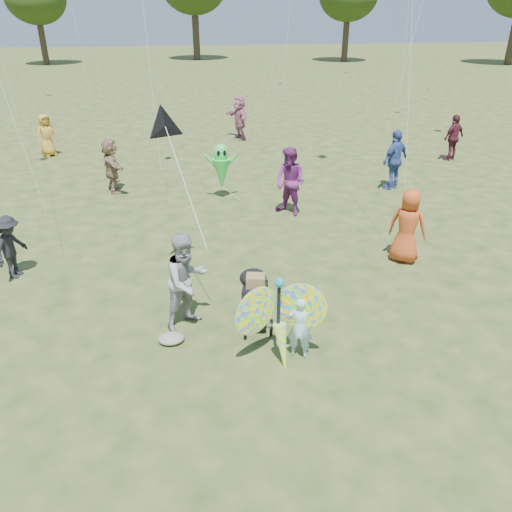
{
  "coord_description": "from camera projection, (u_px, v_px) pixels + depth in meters",
  "views": [
    {
      "loc": [
        -1.64,
        -6.97,
        5.38
      ],
      "look_at": [
        -0.2,
        1.5,
        1.1
      ],
      "focal_mm": 35.0,
      "sensor_mm": 36.0,
      "label": 1
    }
  ],
  "objects": [
    {
      "name": "child_girl",
      "position": [
        300.0,
        327.0,
        8.35
      ],
      "size": [
        0.5,
        0.41,
        1.18
      ],
      "primitive_type": "imported",
      "rotation": [
        0.0,
        0.0,
        2.79
      ],
      "color": "#A4D4E9",
      "rests_on": "ground"
    },
    {
      "name": "ground",
      "position": [
        281.0,
        348.0,
        8.8
      ],
      "size": [
        160.0,
        160.0,
        0.0
      ],
      "primitive_type": "plane",
      "color": "#51592B",
      "rests_on": "ground"
    },
    {
      "name": "jogging_stroller",
      "position": [
        255.0,
        296.0,
        9.22
      ],
      "size": [
        0.63,
        1.1,
        1.09
      ],
      "rotation": [
        0.0,
        0.0,
        -0.21
      ],
      "color": "black",
      "rests_on": "ground"
    },
    {
      "name": "crowd_j",
      "position": [
        239.0,
        118.0,
        22.46
      ],
      "size": [
        1.1,
        1.86,
        1.91
      ],
      "primitive_type": "imported",
      "rotation": [
        0.0,
        0.0,
        5.03
      ],
      "color": "#B26582",
      "rests_on": "ground"
    },
    {
      "name": "alien_kite",
      "position": [
        221.0,
        169.0,
        15.27
      ],
      "size": [
        1.12,
        0.69,
        1.74
      ],
      "color": "#34DE4F",
      "rests_on": "ground"
    },
    {
      "name": "delta_kite_rig",
      "position": [
        165.0,
        127.0,
        9.72
      ],
      "size": [
        1.04,
        2.2,
        2.24
      ],
      "color": "black",
      "rests_on": "ground"
    },
    {
      "name": "crowd_b",
      "position": [
        11.0,
        247.0,
        10.85
      ],
      "size": [
        0.82,
        1.05,
        1.43
      ],
      "primitive_type": "imported",
      "rotation": [
        0.0,
        0.0,
        1.21
      ],
      "color": "black",
      "rests_on": "ground"
    },
    {
      "name": "crowd_g",
      "position": [
        47.0,
        135.0,
        19.88
      ],
      "size": [
        0.97,
        0.91,
        1.66
      ],
      "primitive_type": "imported",
      "rotation": [
        0.0,
        0.0,
        0.65
      ],
      "color": "gold",
      "rests_on": "ground"
    },
    {
      "name": "crowd_a",
      "position": [
        408.0,
        226.0,
        11.48
      ],
      "size": [
        1.02,
        0.98,
        1.77
      ],
      "primitive_type": "imported",
      "rotation": [
        0.0,
        0.0,
        2.47
      ],
      "color": "#BE481E",
      "rests_on": "ground"
    },
    {
      "name": "crowd_e",
      "position": [
        290.0,
        182.0,
        14.1
      ],
      "size": [
        1.17,
        1.19,
        1.94
      ],
      "primitive_type": "imported",
      "rotation": [
        0.0,
        0.0,
        5.41
      ],
      "color": "#732670",
      "rests_on": "ground"
    },
    {
      "name": "butterfly_kite",
      "position": [
        280.0,
        321.0,
        8.14
      ],
      "size": [
        1.74,
        0.75,
        1.78
      ],
      "color": "orange",
      "rests_on": "ground"
    },
    {
      "name": "grey_bag",
      "position": [
        171.0,
        338.0,
        8.94
      ],
      "size": [
        0.47,
        0.38,
        0.15
      ],
      "primitive_type": "ellipsoid",
      "color": "gray",
      "rests_on": "ground"
    },
    {
      "name": "crowd_c",
      "position": [
        395.0,
        160.0,
        16.15
      ],
      "size": [
        1.22,
        0.98,
        1.94
      ],
      "primitive_type": "imported",
      "rotation": [
        0.0,
        0.0,
        3.66
      ],
      "color": "#375099",
      "rests_on": "ground"
    },
    {
      "name": "crowd_h",
      "position": [
        454.0,
        138.0,
        19.33
      ],
      "size": [
        1.12,
        0.8,
        1.76
      ],
      "primitive_type": "imported",
      "rotation": [
        0.0,
        0.0,
        3.54
      ],
      "color": "#531B2C",
      "rests_on": "ground"
    },
    {
      "name": "adult_man",
      "position": [
        187.0,
        281.0,
        9.08
      ],
      "size": [
        1.14,
        1.09,
        1.85
      ],
      "primitive_type": "imported",
      "rotation": [
        0.0,
        0.0,
        0.61
      ],
      "color": "#96959B",
      "rests_on": "ground"
    },
    {
      "name": "crowd_d",
      "position": [
        111.0,
        166.0,
        15.94
      ],
      "size": [
        0.91,
        1.69,
        1.73
      ],
      "primitive_type": "imported",
      "rotation": [
        0.0,
        0.0,
        1.84
      ],
      "color": "#927059",
      "rests_on": "ground"
    }
  ]
}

